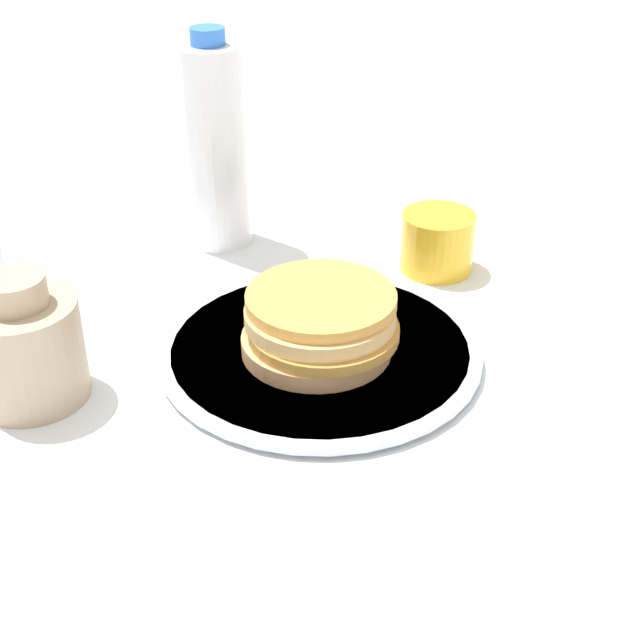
{
  "coord_description": "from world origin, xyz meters",
  "views": [
    {
      "loc": [
        0.11,
        -0.66,
        0.46
      ],
      "look_at": [
        0.01,
        0.03,
        0.04
      ],
      "focal_mm": 50.0,
      "sensor_mm": 36.0,
      "label": 1
    }
  ],
  "objects_px": {
    "juice_glass": "(437,242)",
    "cream_jug": "(25,346)",
    "pancake_stack": "(320,323)",
    "water_bottle_near": "(215,146)",
    "plate": "(320,350)"
  },
  "relations": [
    {
      "from": "pancake_stack",
      "to": "juice_glass",
      "type": "bearing_deg",
      "value": 63.04
    },
    {
      "from": "pancake_stack",
      "to": "cream_jug",
      "type": "bearing_deg",
      "value": -158.82
    },
    {
      "from": "juice_glass",
      "to": "cream_jug",
      "type": "xyz_separation_m",
      "value": [
        -0.34,
        -0.29,
        0.02
      ]
    },
    {
      "from": "plate",
      "to": "pancake_stack",
      "type": "relative_size",
      "value": 1.99
    },
    {
      "from": "juice_glass",
      "to": "cream_jug",
      "type": "relative_size",
      "value": 0.68
    },
    {
      "from": "plate",
      "to": "cream_jug",
      "type": "relative_size",
      "value": 2.56
    },
    {
      "from": "pancake_stack",
      "to": "water_bottle_near",
      "type": "xyz_separation_m",
      "value": [
        -0.15,
        0.23,
        0.08
      ]
    },
    {
      "from": "juice_glass",
      "to": "water_bottle_near",
      "type": "bearing_deg",
      "value": 172.27
    },
    {
      "from": "pancake_stack",
      "to": "juice_glass",
      "type": "height_order",
      "value": "same"
    },
    {
      "from": "juice_glass",
      "to": "water_bottle_near",
      "type": "distance_m",
      "value": 0.27
    },
    {
      "from": "plate",
      "to": "water_bottle_near",
      "type": "bearing_deg",
      "value": 123.72
    },
    {
      "from": "plate",
      "to": "cream_jug",
      "type": "height_order",
      "value": "cream_jug"
    },
    {
      "from": "cream_jug",
      "to": "water_bottle_near",
      "type": "xyz_separation_m",
      "value": [
        0.09,
        0.32,
        0.06
      ]
    },
    {
      "from": "plate",
      "to": "juice_glass",
      "type": "height_order",
      "value": "juice_glass"
    },
    {
      "from": "pancake_stack",
      "to": "cream_jug",
      "type": "xyz_separation_m",
      "value": [
        -0.24,
        -0.09,
        0.01
      ]
    }
  ]
}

